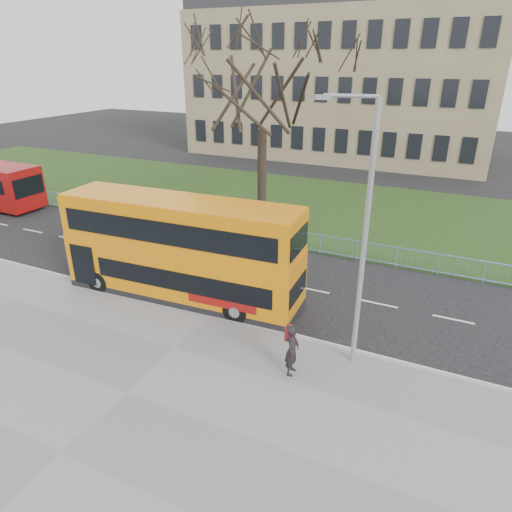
# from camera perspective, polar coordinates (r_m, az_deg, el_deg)

# --- Properties ---
(ground) EXTENTS (120.00, 120.00, 0.00)m
(ground) POSITION_cam_1_polar(r_m,az_deg,el_deg) (20.07, -3.41, -5.55)
(ground) COLOR black
(ground) RESTS_ON ground
(pavement) EXTENTS (80.00, 10.50, 0.12)m
(pavement) POSITION_cam_1_polar(r_m,az_deg,el_deg) (15.52, -15.86, -16.24)
(pavement) COLOR slate
(pavement) RESTS_ON ground
(kerb) EXTENTS (80.00, 0.20, 0.14)m
(kerb) POSITION_cam_1_polar(r_m,az_deg,el_deg) (18.88, -5.67, -7.43)
(kerb) COLOR gray
(kerb) RESTS_ON ground
(grass_verge) EXTENTS (80.00, 15.40, 0.08)m
(grass_verge) POSITION_cam_1_polar(r_m,az_deg,el_deg) (32.31, 8.80, 5.85)
(grass_verge) COLOR #1F3613
(grass_verge) RESTS_ON ground
(guard_railing) EXTENTS (40.00, 0.12, 1.10)m
(guard_railing) POSITION_cam_1_polar(r_m,az_deg,el_deg) (25.26, 3.70, 2.18)
(guard_railing) COLOR #7DA5DF
(guard_railing) RESTS_ON ground
(bare_tree) EXTENTS (9.63, 9.63, 13.75)m
(bare_tree) POSITION_cam_1_polar(r_m,az_deg,el_deg) (27.95, 0.80, 17.87)
(bare_tree) COLOR black
(bare_tree) RESTS_ON grass_verge
(civic_building) EXTENTS (30.00, 15.00, 14.00)m
(civic_building) POSITION_cam_1_polar(r_m,az_deg,el_deg) (52.17, 10.88, 20.24)
(civic_building) COLOR #877655
(civic_building) RESTS_ON ground
(yellow_bus) EXTENTS (10.56, 3.01, 4.38)m
(yellow_bus) POSITION_cam_1_polar(r_m,az_deg,el_deg) (19.61, -9.38, 1.06)
(yellow_bus) COLOR orange
(yellow_bus) RESTS_ON ground
(pedestrian) EXTENTS (0.48, 0.69, 1.80)m
(pedestrian) POSITION_cam_1_polar(r_m,az_deg,el_deg) (15.20, 4.53, -11.64)
(pedestrian) COLOR black
(pedestrian) RESTS_ON pavement
(street_lamp) EXTENTS (1.84, 0.44, 8.73)m
(street_lamp) POSITION_cam_1_polar(r_m,az_deg,el_deg) (14.33, 13.11, 3.11)
(street_lamp) COLOR #96989F
(street_lamp) RESTS_ON pavement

